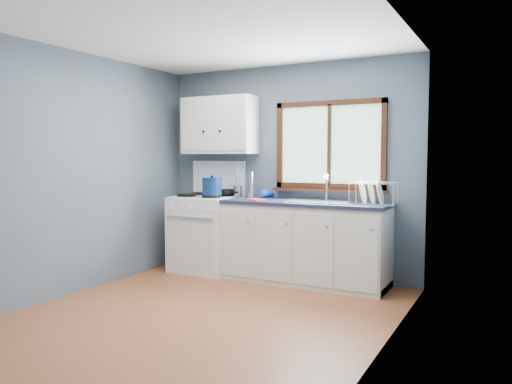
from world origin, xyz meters
The scene contains 19 objects.
floor centered at (0.00, 0.00, -0.01)m, with size 3.20×3.60×0.02m, color brown.
ceiling centered at (0.00, 0.00, 2.51)m, with size 3.20×3.60×0.02m, color white.
wall_back centered at (0.00, 1.81, 1.25)m, with size 3.20×0.02×2.50m, color #505D68.
wall_front centered at (0.00, -1.81, 1.25)m, with size 3.20×0.02×2.50m, color #505D68.
wall_left centered at (-1.61, 0.00, 1.25)m, with size 0.02×3.60×2.50m, color #505D68.
wall_right centered at (1.61, 0.00, 1.25)m, with size 0.02×3.60×2.50m, color #505D68.
gas_range centered at (-0.95, 1.47, 0.49)m, with size 0.76×0.69×1.36m.
base_cabinets centered at (0.36, 1.49, 0.41)m, with size 1.85×0.60×0.88m.
countertop centered at (0.36, 1.49, 0.90)m, with size 1.89×0.64×0.04m, color #181C32.
sink centered at (0.54, 1.49, 0.86)m, with size 0.84×0.46×0.44m.
window centered at (0.54, 1.77, 1.48)m, with size 1.36×0.10×1.03m.
upper_cabinets centered at (-0.85, 1.63, 1.80)m, with size 0.95×0.35×0.70m.
skillet centered at (-0.75, 1.61, 0.99)m, with size 0.40×0.33×0.05m.
stockpot centered at (-0.77, 1.33, 1.07)m, with size 0.25×0.25×0.24m.
utensil_crock centered at (-0.58, 1.61, 0.99)m, with size 0.12×0.12×0.36m.
thermos centered at (-0.38, 1.57, 1.08)m, with size 0.07×0.07×0.31m, color silver.
soap_bottle centered at (-0.27, 1.64, 1.05)m, with size 0.10×0.10×0.25m, color blue.
dish_towel centered at (-0.19, 1.34, 0.93)m, with size 0.22×0.16×0.02m, color #C63A2C.
dish_rack centered at (1.11, 1.52, 0.98)m, with size 0.50×0.39×0.24m.
Camera 1 is at (2.46, -3.65, 1.42)m, focal length 35.00 mm.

